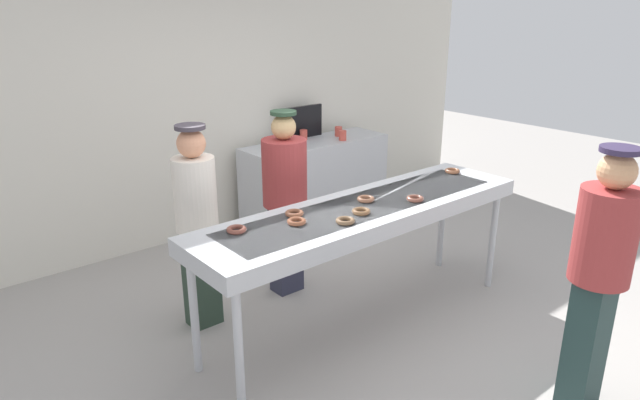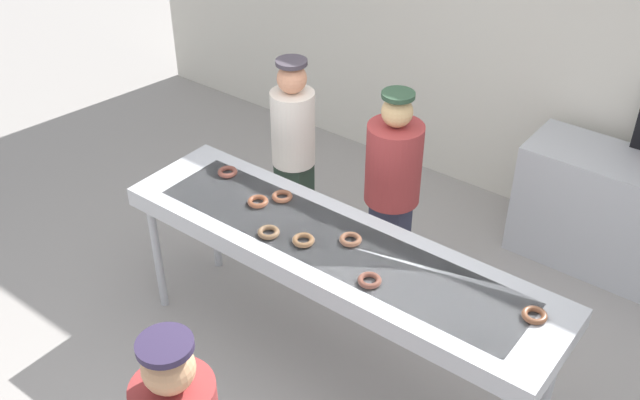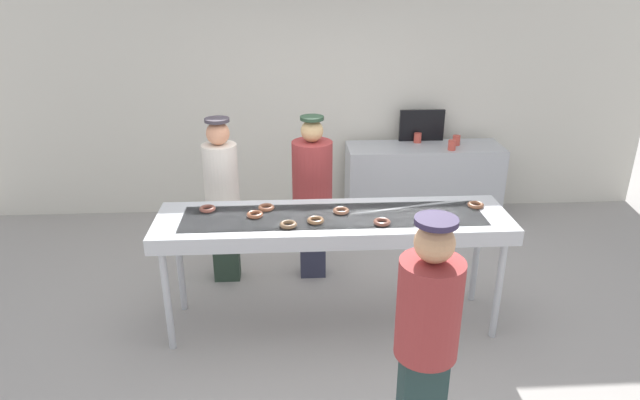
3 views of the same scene
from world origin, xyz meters
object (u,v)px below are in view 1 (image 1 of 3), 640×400
(chocolate_donut_0, at_px, (452,171))
(chocolate_donut_1, at_px, (415,199))
(chocolate_donut_7, at_px, (236,229))
(fryer_conveyor, at_px, (365,214))
(paper_cup_1, at_px, (338,131))
(menu_display, at_px, (303,122))
(paper_cup_2, at_px, (343,135))
(chocolate_donut_3, at_px, (366,199))
(chocolate_donut_5, at_px, (297,221))
(customer_waiting, at_px, (600,268))
(prep_counter, at_px, (316,179))
(worker_assistant, at_px, (197,219))
(worker_baker, at_px, (285,191))
(chocolate_donut_4, at_px, (361,211))
(chocolate_donut_2, at_px, (345,221))
(chocolate_donut_6, at_px, (294,213))
(paper_cup_0, at_px, (304,135))

(chocolate_donut_0, bearing_deg, chocolate_donut_1, -160.79)
(chocolate_donut_7, bearing_deg, fryer_conveyor, -9.45)
(paper_cup_1, relative_size, menu_display, 0.21)
(chocolate_donut_1, distance_m, paper_cup_2, 2.34)
(chocolate_donut_3, height_order, chocolate_donut_5, same)
(customer_waiting, height_order, prep_counter, customer_waiting)
(worker_assistant, relative_size, prep_counter, 0.89)
(fryer_conveyor, relative_size, chocolate_donut_0, 21.28)
(worker_baker, bearing_deg, chocolate_donut_7, 29.97)
(paper_cup_1, bearing_deg, worker_baker, -143.68)
(chocolate_donut_0, height_order, chocolate_donut_1, same)
(chocolate_donut_7, height_order, prep_counter, chocolate_donut_7)
(paper_cup_2, distance_m, menu_display, 0.49)
(chocolate_donut_4, xyz_separation_m, chocolate_donut_7, (-0.85, 0.27, 0.00))
(chocolate_donut_5, xyz_separation_m, customer_waiting, (0.98, -1.58, -0.06))
(worker_baker, relative_size, prep_counter, 0.89)
(chocolate_donut_2, relative_size, paper_cup_1, 1.17)
(chocolate_donut_7, bearing_deg, chocolate_donut_0, -1.31)
(chocolate_donut_6, relative_size, prep_counter, 0.07)
(chocolate_donut_1, relative_size, worker_baker, 0.08)
(prep_counter, relative_size, paper_cup_2, 15.88)
(worker_assistant, relative_size, paper_cup_2, 14.15)
(prep_counter, height_order, paper_cup_0, paper_cup_0)
(paper_cup_0, bearing_deg, chocolate_donut_3, -117.10)
(fryer_conveyor, xyz_separation_m, chocolate_donut_6, (-0.53, 0.16, 0.09))
(fryer_conveyor, relative_size, paper_cup_0, 24.85)
(chocolate_donut_3, distance_m, worker_baker, 0.78)
(fryer_conveyor, bearing_deg, chocolate_donut_1, -25.18)
(chocolate_donut_4, bearing_deg, chocolate_donut_1, -6.87)
(worker_baker, distance_m, menu_display, 1.99)
(prep_counter, relative_size, paper_cup_0, 15.88)
(chocolate_donut_0, xyz_separation_m, paper_cup_2, (0.31, 1.77, -0.03))
(chocolate_donut_0, bearing_deg, chocolate_donut_3, -177.26)
(fryer_conveyor, relative_size, chocolate_donut_6, 21.28)
(worker_baker, relative_size, paper_cup_1, 14.14)
(worker_assistant, xyz_separation_m, prep_counter, (2.17, 1.26, -0.42))
(paper_cup_0, bearing_deg, chocolate_donut_0, -89.72)
(chocolate_donut_3, height_order, chocolate_donut_6, same)
(paper_cup_1, bearing_deg, paper_cup_2, -119.05)
(chocolate_donut_5, distance_m, paper_cup_2, 2.79)
(paper_cup_0, xyz_separation_m, menu_display, (0.06, 0.08, 0.13))
(customer_waiting, bearing_deg, prep_counter, 77.17)
(fryer_conveyor, distance_m, paper_cup_2, 2.39)
(paper_cup_2, bearing_deg, worker_baker, -146.34)
(fryer_conveyor, height_order, chocolate_donut_7, chocolate_donut_7)
(chocolate_donut_0, distance_m, chocolate_donut_7, 2.17)
(chocolate_donut_3, bearing_deg, menu_display, 62.55)
(chocolate_donut_6, bearing_deg, worker_baker, 58.53)
(chocolate_donut_3, relative_size, menu_display, 0.25)
(chocolate_donut_1, distance_m, chocolate_donut_6, 0.94)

